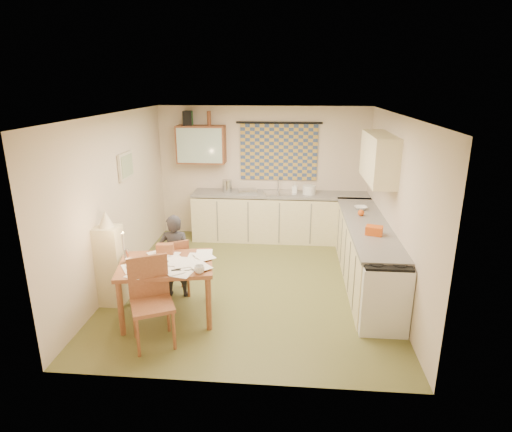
# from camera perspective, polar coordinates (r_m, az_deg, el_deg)

# --- Properties ---
(floor) EXTENTS (4.00, 4.50, 0.02)m
(floor) POSITION_cam_1_polar(r_m,az_deg,el_deg) (6.56, -0.53, -9.06)
(floor) COLOR brown
(floor) RESTS_ON ground
(ceiling) EXTENTS (4.00, 4.50, 0.02)m
(ceiling) POSITION_cam_1_polar(r_m,az_deg,el_deg) (5.89, -0.60, 13.46)
(ceiling) COLOR white
(ceiling) RESTS_ON floor
(wall_back) EXTENTS (4.00, 0.02, 2.50)m
(wall_back) POSITION_cam_1_polar(r_m,az_deg,el_deg) (8.29, 0.93, 5.84)
(wall_back) COLOR beige
(wall_back) RESTS_ON floor
(wall_front) EXTENTS (4.00, 0.02, 2.50)m
(wall_front) POSITION_cam_1_polar(r_m,az_deg,el_deg) (3.99, -3.66, -7.29)
(wall_front) COLOR beige
(wall_front) RESTS_ON floor
(wall_left) EXTENTS (0.02, 4.50, 2.50)m
(wall_left) POSITION_cam_1_polar(r_m,az_deg,el_deg) (6.60, -18.22, 1.91)
(wall_left) COLOR beige
(wall_left) RESTS_ON floor
(wall_right) EXTENTS (0.02, 4.50, 2.50)m
(wall_right) POSITION_cam_1_polar(r_m,az_deg,el_deg) (6.25, 18.12, 1.07)
(wall_right) COLOR beige
(wall_right) RESTS_ON floor
(window_blind) EXTENTS (1.45, 0.03, 1.05)m
(window_blind) POSITION_cam_1_polar(r_m,az_deg,el_deg) (8.17, 3.05, 8.49)
(window_blind) COLOR navy
(window_blind) RESTS_ON wall_back
(curtain_rod) EXTENTS (1.60, 0.04, 0.04)m
(curtain_rod) POSITION_cam_1_polar(r_m,az_deg,el_deg) (8.08, 3.10, 12.32)
(curtain_rod) COLOR black
(curtain_rod) RESTS_ON wall_back
(wall_cabinet) EXTENTS (0.90, 0.34, 0.70)m
(wall_cabinet) POSITION_cam_1_polar(r_m,az_deg,el_deg) (8.19, -7.31, 9.45)
(wall_cabinet) COLOR brown
(wall_cabinet) RESTS_ON wall_back
(wall_cabinet_glass) EXTENTS (0.84, 0.02, 0.64)m
(wall_cabinet_glass) POSITION_cam_1_polar(r_m,az_deg,el_deg) (8.02, -7.56, 9.28)
(wall_cabinet_glass) COLOR #99B2A5
(wall_cabinet_glass) RESTS_ON wall_back
(upper_cabinet_right) EXTENTS (0.34, 1.30, 0.70)m
(upper_cabinet_right) POSITION_cam_1_polar(r_m,az_deg,el_deg) (6.61, 16.05, 7.46)
(upper_cabinet_right) COLOR beige
(upper_cabinet_right) RESTS_ON wall_right
(framed_print) EXTENTS (0.04, 0.50, 0.40)m
(framed_print) POSITION_cam_1_polar(r_m,az_deg,el_deg) (6.85, -16.99, 6.44)
(framed_print) COLOR beige
(framed_print) RESTS_ON wall_left
(print_canvas) EXTENTS (0.01, 0.42, 0.32)m
(print_canvas) POSITION_cam_1_polar(r_m,az_deg,el_deg) (6.84, -16.79, 6.44)
(print_canvas) COLOR #B8BBA6
(print_canvas) RESTS_ON wall_left
(counter_back) EXTENTS (3.30, 0.62, 0.92)m
(counter_back) POSITION_cam_1_polar(r_m,az_deg,el_deg) (8.18, 3.18, -0.14)
(counter_back) COLOR beige
(counter_back) RESTS_ON floor
(counter_right) EXTENTS (0.62, 2.95, 0.92)m
(counter_right) POSITION_cam_1_polar(r_m,az_deg,el_deg) (6.71, 14.37, -4.72)
(counter_right) COLOR beige
(counter_right) RESTS_ON floor
(stove) EXTENTS (0.58, 0.58, 0.89)m
(stove) POSITION_cam_1_polar(r_m,az_deg,el_deg) (5.53, 16.49, -9.91)
(stove) COLOR white
(stove) RESTS_ON floor
(sink) EXTENTS (0.65, 0.58, 0.10)m
(sink) POSITION_cam_1_polar(r_m,az_deg,el_deg) (8.06, 3.11, 2.77)
(sink) COLOR silver
(sink) RESTS_ON counter_back
(tap) EXTENTS (0.03, 0.03, 0.28)m
(tap) POSITION_cam_1_polar(r_m,az_deg,el_deg) (8.19, 2.98, 4.31)
(tap) COLOR silver
(tap) RESTS_ON counter_back
(dish_rack) EXTENTS (0.40, 0.36, 0.06)m
(dish_rack) POSITION_cam_1_polar(r_m,az_deg,el_deg) (8.08, -1.14, 3.35)
(dish_rack) COLOR silver
(dish_rack) RESTS_ON counter_back
(kettle) EXTENTS (0.21, 0.21, 0.24)m
(kettle) POSITION_cam_1_polar(r_m,az_deg,el_deg) (8.11, -3.85, 4.01)
(kettle) COLOR silver
(kettle) RESTS_ON counter_back
(mixing_bowl) EXTENTS (0.30, 0.30, 0.16)m
(mixing_bowl) POSITION_cam_1_polar(r_m,az_deg,el_deg) (8.03, 7.09, 3.49)
(mixing_bowl) COLOR white
(mixing_bowl) RESTS_ON counter_back
(soap_bottle) EXTENTS (0.12, 0.12, 0.20)m
(soap_bottle) POSITION_cam_1_polar(r_m,az_deg,el_deg) (8.07, 5.21, 3.77)
(soap_bottle) COLOR white
(soap_bottle) RESTS_ON counter_back
(bowl) EXTENTS (0.26, 0.26, 0.05)m
(bowl) POSITION_cam_1_polar(r_m,az_deg,el_deg) (7.22, 13.79, 1.05)
(bowl) COLOR white
(bowl) RESTS_ON counter_right
(orange_bag) EXTENTS (0.26, 0.22, 0.12)m
(orange_bag) POSITION_cam_1_polar(r_m,az_deg,el_deg) (6.06, 15.47, -1.87)
(orange_bag) COLOR #DA5313
(orange_bag) RESTS_ON counter_right
(fruit_orange) EXTENTS (0.10, 0.10, 0.10)m
(fruit_orange) POSITION_cam_1_polar(r_m,az_deg,el_deg) (6.86, 13.83, 0.42)
(fruit_orange) COLOR #DA5313
(fruit_orange) RESTS_ON counter_right
(speaker) EXTENTS (0.17, 0.21, 0.26)m
(speaker) POSITION_cam_1_polar(r_m,az_deg,el_deg) (8.19, -9.08, 12.76)
(speaker) COLOR black
(speaker) RESTS_ON wall_cabinet
(bottle_green) EXTENTS (0.09, 0.09, 0.26)m
(bottle_green) POSITION_cam_1_polar(r_m,az_deg,el_deg) (8.17, -8.70, 12.77)
(bottle_green) COLOR #195926
(bottle_green) RESTS_ON wall_cabinet
(bottle_brown) EXTENTS (0.07, 0.07, 0.26)m
(bottle_brown) POSITION_cam_1_polar(r_m,az_deg,el_deg) (8.10, -6.28, 12.82)
(bottle_brown) COLOR brown
(bottle_brown) RESTS_ON wall_cabinet
(dining_table) EXTENTS (1.31, 1.09, 0.75)m
(dining_table) POSITION_cam_1_polar(r_m,az_deg,el_deg) (5.67, -11.69, -9.56)
(dining_table) COLOR brown
(dining_table) RESTS_ON floor
(chair_far) EXTENTS (0.53, 0.53, 0.86)m
(chair_far) POSITION_cam_1_polar(r_m,az_deg,el_deg) (6.24, -10.89, -8.04)
(chair_far) COLOR brown
(chair_far) RESTS_ON floor
(chair_near) EXTENTS (0.61, 0.61, 1.02)m
(chair_near) POSITION_cam_1_polar(r_m,az_deg,el_deg) (5.20, -13.56, -13.13)
(chair_near) COLOR brown
(chair_near) RESTS_ON floor
(person) EXTENTS (0.48, 0.35, 1.20)m
(person) POSITION_cam_1_polar(r_m,az_deg,el_deg) (6.09, -10.69, -5.26)
(person) COLOR black
(person) RESTS_ON floor
(shelf_stand) EXTENTS (0.32, 0.30, 1.11)m
(shelf_stand) POSITION_cam_1_polar(r_m,az_deg,el_deg) (6.11, -18.79, -6.30)
(shelf_stand) COLOR beige
(shelf_stand) RESTS_ON floor
(lampshade) EXTENTS (0.20, 0.20, 0.22)m
(lampshade) POSITION_cam_1_polar(r_m,az_deg,el_deg) (5.89, -19.41, -0.36)
(lampshade) COLOR beige
(lampshade) RESTS_ON shelf_stand
(letter_rack) EXTENTS (0.23, 0.13, 0.16)m
(letter_rack) POSITION_cam_1_polar(r_m,az_deg,el_deg) (5.71, -12.02, -4.41)
(letter_rack) COLOR brown
(letter_rack) RESTS_ON dining_table
(mug) EXTENTS (0.13, 0.13, 0.10)m
(mug) POSITION_cam_1_polar(r_m,az_deg,el_deg) (5.14, -7.54, -7.07)
(mug) COLOR white
(mug) RESTS_ON dining_table
(magazine) EXTENTS (0.39, 0.40, 0.02)m
(magazine) POSITION_cam_1_polar(r_m,az_deg,el_deg) (5.36, -16.67, -7.08)
(magazine) COLOR maroon
(magazine) RESTS_ON dining_table
(book) EXTENTS (0.27, 0.31, 0.02)m
(book) POSITION_cam_1_polar(r_m,az_deg,el_deg) (5.49, -15.85, -6.43)
(book) COLOR #DA5313
(book) RESTS_ON dining_table
(orange_box) EXTENTS (0.14, 0.12, 0.04)m
(orange_box) POSITION_cam_1_polar(r_m,az_deg,el_deg) (5.29, -15.36, -7.17)
(orange_box) COLOR #DA5313
(orange_box) RESTS_ON dining_table
(eyeglasses) EXTENTS (0.14, 0.07, 0.02)m
(eyeglasses) POSITION_cam_1_polar(r_m,az_deg,el_deg) (5.25, -10.54, -7.17)
(eyeglasses) COLOR black
(eyeglasses) RESTS_ON dining_table
(candle_holder) EXTENTS (0.07, 0.07, 0.18)m
(candle_holder) POSITION_cam_1_polar(r_m,az_deg,el_deg) (5.62, -16.87, -5.08)
(candle_holder) COLOR silver
(candle_holder) RESTS_ON dining_table
(candle) EXTENTS (0.03, 0.03, 0.22)m
(candle) POSITION_cam_1_polar(r_m,az_deg,el_deg) (5.52, -17.32, -3.28)
(candle) COLOR white
(candle) RESTS_ON dining_table
(candle_flame) EXTENTS (0.02, 0.02, 0.02)m
(candle_flame) POSITION_cam_1_polar(r_m,az_deg,el_deg) (5.46, -17.31, -2.15)
(candle_flame) COLOR #FFCC66
(candle_flame) RESTS_ON dining_table
(papers) EXTENTS (1.17, 0.97, 0.03)m
(papers) POSITION_cam_1_polar(r_m,az_deg,el_deg) (5.45, -10.31, -6.14)
(papers) COLOR white
(papers) RESTS_ON dining_table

